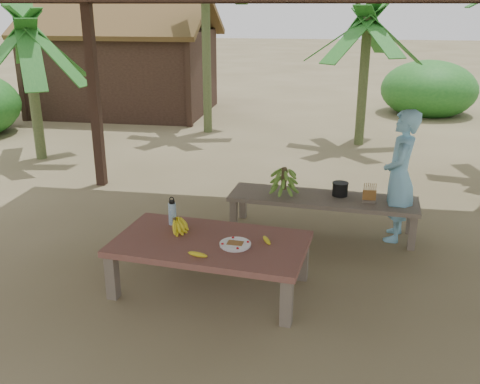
% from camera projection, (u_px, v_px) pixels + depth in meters
% --- Properties ---
extents(ground, '(80.00, 80.00, 0.00)m').
position_uv_depth(ground, '(266.00, 267.00, 5.61)').
color(ground, brown).
rests_on(ground, ground).
extents(work_table, '(1.90, 1.19, 0.50)m').
position_uv_depth(work_table, '(210.00, 247.00, 5.04)').
color(work_table, brown).
rests_on(work_table, ground).
extents(bench, '(2.24, 0.79, 0.45)m').
position_uv_depth(bench, '(322.00, 202.00, 6.32)').
color(bench, brown).
rests_on(bench, ground).
extents(ripe_banana_bunch, '(0.26, 0.22, 0.16)m').
position_uv_depth(ripe_banana_bunch, '(174.00, 224.00, 5.20)').
color(ripe_banana_bunch, yellow).
rests_on(ripe_banana_bunch, work_table).
extents(plate, '(0.29, 0.29, 0.04)m').
position_uv_depth(plate, '(235.00, 245.00, 4.90)').
color(plate, white).
rests_on(plate, work_table).
extents(loose_banana_front, '(0.18, 0.06, 0.04)m').
position_uv_depth(loose_banana_front, '(198.00, 254.00, 4.70)').
color(loose_banana_front, yellow).
rests_on(loose_banana_front, work_table).
extents(loose_banana_side, '(0.10, 0.16, 0.04)m').
position_uv_depth(loose_banana_side, '(267.00, 240.00, 4.98)').
color(loose_banana_side, yellow).
rests_on(loose_banana_side, work_table).
extents(water_flask, '(0.08, 0.08, 0.29)m').
position_uv_depth(water_flask, '(172.00, 213.00, 5.36)').
color(water_flask, teal).
rests_on(water_flask, work_table).
extents(green_banana_stalk, '(0.33, 0.33, 0.34)m').
position_uv_depth(green_banana_stalk, '(284.00, 180.00, 6.36)').
color(green_banana_stalk, '#598C2D').
rests_on(green_banana_stalk, bench).
extents(cooking_pot, '(0.18, 0.18, 0.15)m').
position_uv_depth(cooking_pot, '(340.00, 189.00, 6.33)').
color(cooking_pot, black).
rests_on(cooking_pot, bench).
extents(skewer_rack, '(0.19, 0.10, 0.24)m').
position_uv_depth(skewer_rack, '(370.00, 193.00, 6.10)').
color(skewer_rack, '#A57F47').
rests_on(skewer_rack, bench).
extents(woman, '(0.46, 0.61, 1.52)m').
position_uv_depth(woman, '(399.00, 176.00, 6.05)').
color(woman, '#7AC0E7').
rests_on(woman, ground).
extents(hut, '(4.40, 3.43, 2.85)m').
position_uv_depth(hut, '(126.00, 68.00, 13.38)').
color(hut, black).
rests_on(hut, ground).
extents(banana_plant_n, '(1.80, 1.80, 2.59)m').
position_uv_depth(banana_plant_n, '(367.00, 33.00, 9.82)').
color(banana_plant_n, '#596638').
rests_on(banana_plant_n, ground).
extents(banana_plant_w, '(1.80, 1.80, 2.43)m').
position_uv_depth(banana_plant_w, '(28.00, 45.00, 8.91)').
color(banana_plant_w, '#596638').
rests_on(banana_plant_w, ground).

